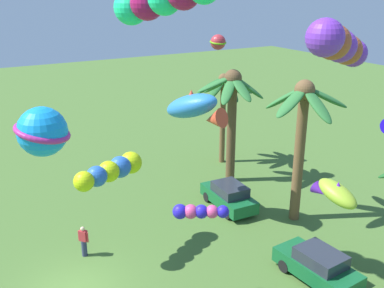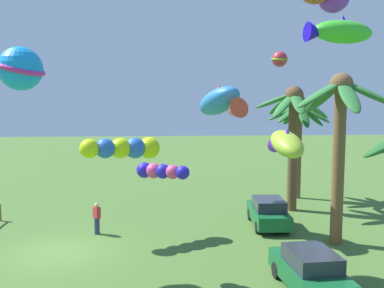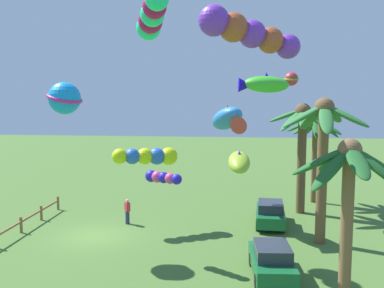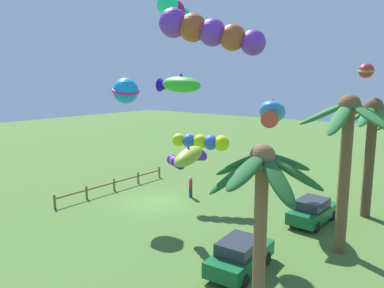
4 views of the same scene
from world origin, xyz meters
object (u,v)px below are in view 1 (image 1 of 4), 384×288
palm_tree_2 (302,119)px  kite_ball_7 (218,42)px  palm_tree_3 (232,100)px  kite_tube_4 (199,212)px  parked_car_1 (229,196)px  parked_car_0 (318,266)px  kite_fish_8 (195,107)px  kite_tube_3 (339,45)px  kite_ball_0 (42,132)px  kite_fish_2 (335,193)px  kite_tube_5 (112,170)px  palm_tree_1 (223,94)px  spectator_0 (84,241)px

palm_tree_2 → kite_ball_7: size_ratio=7.42×
palm_tree_3 → kite_ball_7: 3.71m
kite_tube_4 → palm_tree_2: bearing=111.4°
parked_car_1 → parked_car_0: bearing=-3.6°
kite_fish_8 → kite_tube_3: bearing=6.6°
kite_ball_0 → palm_tree_3: bearing=121.4°
kite_tube_4 → kite_fish_8: (-5.57, 3.03, 2.52)m
palm_tree_2 → kite_fish_2: (6.55, -4.46, -0.42)m
kite_tube_5 → kite_tube_4: bearing=19.7°
palm_tree_2 → kite_fish_8: palm_tree_2 is taller
kite_tube_3 → kite_ball_7: size_ratio=3.85×
kite_fish_2 → palm_tree_3: bearing=161.5°
palm_tree_1 → parked_car_0: (13.97, -4.13, -4.42)m
kite_tube_4 → kite_ball_7: bearing=144.0°
spectator_0 → kite_fish_2: 12.09m
kite_ball_0 → kite_tube_4: kite_ball_0 is taller
kite_ball_0 → kite_ball_7: 15.27m
kite_tube_3 → kite_tube_4: size_ratio=2.10×
kite_tube_5 → kite_fish_8: 5.31m
palm_tree_1 → kite_fish_8: 9.38m
palm_tree_3 → spectator_0: palm_tree_3 is taller
spectator_0 → kite_tube_5: bearing=70.7°
palm_tree_2 → parked_car_0: (4.79, -2.96, -5.08)m
parked_car_0 → kite_fish_2: 5.21m
parked_car_1 → kite_tube_4: (6.11, -5.68, 3.33)m
palm_tree_2 → spectator_0: bearing=-101.1°
parked_car_1 → kite_tube_3: kite_tube_3 is taller
palm_tree_2 → kite_fish_8: size_ratio=2.00×
kite_tube_3 → parked_car_0: bearing=127.6°
palm_tree_1 → kite_tube_4: size_ratio=3.38×
kite_tube_5 → kite_fish_8: size_ratio=0.94×
palm_tree_1 → kite_fish_8: (6.81, -6.30, 1.43)m
parked_car_1 → kite_fish_8: (0.54, -2.65, 5.85)m
palm_tree_2 → palm_tree_3: palm_tree_2 is taller
kite_tube_5 → kite_ball_0: bearing=-43.7°
palm_tree_1 → kite_ball_0: size_ratio=2.71×
parked_car_1 → palm_tree_1: bearing=149.8°
palm_tree_1 → palm_tree_2: size_ratio=0.84×
kite_tube_3 → palm_tree_3: bearing=161.5°
palm_tree_2 → kite_ball_7: kite_ball_7 is taller
kite_ball_0 → parked_car_0: bearing=75.1°
parked_car_1 → kite_fish_8: 6.44m
palm_tree_2 → kite_tube_5: bearing=-99.8°
parked_car_0 → kite_fish_2: bearing=-40.5°
kite_tube_5 → kite_ball_7: size_ratio=3.47×
parked_car_0 → kite_tube_4: (-1.59, -5.20, 3.33)m
kite_fish_2 → palm_tree_2: bearing=145.7°
spectator_0 → parked_car_1: bearing=94.4°
palm_tree_2 → palm_tree_3: 6.10m
palm_tree_3 → palm_tree_2: bearing=2.2°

